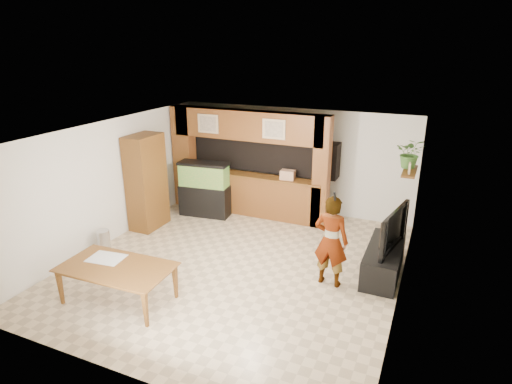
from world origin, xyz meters
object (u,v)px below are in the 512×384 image
at_px(pantry_cabinet, 146,182).
at_px(person, 331,241).
at_px(aquarium, 204,190).
at_px(television, 387,228).
at_px(dining_table, 117,285).

distance_m(pantry_cabinet, person, 4.59).
bearing_deg(pantry_cabinet, aquarium, 52.74).
bearing_deg(aquarium, pantry_cabinet, -133.96).
bearing_deg(television, pantry_cabinet, 100.70).
bearing_deg(aquarium, person, -34.53).
height_order(television, dining_table, television).
bearing_deg(person, dining_table, 36.84).
bearing_deg(television, aquarium, 86.61).
distance_m(person, dining_table, 3.68).
distance_m(television, dining_table, 4.80).
distance_m(aquarium, dining_table, 3.97).
height_order(pantry_cabinet, person, pantry_cabinet).
bearing_deg(aquarium, television, -21.48).
relative_size(television, person, 0.79).
bearing_deg(pantry_cabinet, dining_table, -62.63).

